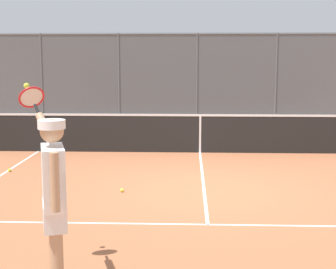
{
  "coord_description": "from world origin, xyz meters",
  "views": [
    {
      "loc": [
        0.28,
        9.03,
        2.39
      ],
      "look_at": [
        0.64,
        0.23,
        1.05
      ],
      "focal_mm": 55.46,
      "sensor_mm": 36.0,
      "label": 1
    }
  ],
  "objects": [
    {
      "name": "court_line_markings",
      "position": [
        0.0,
        2.16,
        0.0
      ],
      "size": [
        8.19,
        10.17,
        0.01
      ],
      "color": "white",
      "rests_on": "ground"
    },
    {
      "name": "tennis_ball_mid_court",
      "position": [
        1.46,
        0.15,
        0.03
      ],
      "size": [
        0.07,
        0.07,
        0.07
      ],
      "primitive_type": "sphere",
      "color": "#D6E042",
      "rests_on": "ground"
    },
    {
      "name": "tennis_ball_near_net",
      "position": [
        4.0,
        -1.38,
        0.03
      ],
      "size": [
        0.07,
        0.07,
        0.07
      ],
      "primitive_type": "sphere",
      "color": "#CCDB33",
      "rests_on": "ground"
    },
    {
      "name": "fence_backdrop",
      "position": [
        -0.0,
        -10.07,
        1.45
      ],
      "size": [
        19.68,
        1.37,
        3.18
      ],
      "color": "#565B60",
      "rests_on": "ground"
    },
    {
      "name": "tennis_player",
      "position": [
        1.6,
        4.14,
        1.07
      ],
      "size": [
        0.78,
        1.33,
        2.09
      ],
      "rotation": [
        0.0,
        0.0,
        -1.27
      ],
      "color": "silver",
      "rests_on": "ground"
    },
    {
      "name": "tennis_net",
      "position": [
        0.0,
        -3.7,
        0.49
      ],
      "size": [
        10.52,
        0.09,
        1.07
      ],
      "color": "#2D2D2D",
      "rests_on": "ground"
    },
    {
      "name": "ground_plane",
      "position": [
        0.0,
        0.0,
        0.0
      ],
      "size": [
        60.0,
        60.0,
        0.0
      ],
      "primitive_type": "plane",
      "color": "#A8603D"
    }
  ]
}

